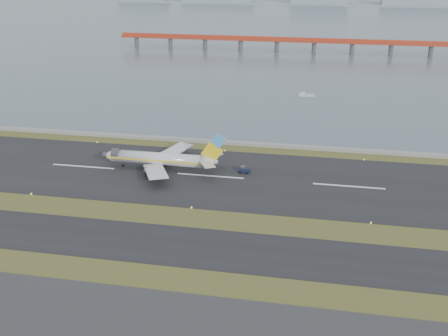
{
  "coord_description": "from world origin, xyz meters",
  "views": [
    {
      "loc": [
        33.52,
        -119.41,
        62.19
      ],
      "look_at": [
        5.69,
        22.0,
        6.09
      ],
      "focal_mm": 45.0,
      "sensor_mm": 36.0,
      "label": 1
    }
  ],
  "objects": [
    {
      "name": "runway_strip",
      "position": [
        0.0,
        30.0,
        0.05
      ],
      "size": [
        1000.0,
        45.0,
        0.1
      ],
      "primitive_type": "cube",
      "color": "black",
      "rests_on": "ground"
    },
    {
      "name": "airliner",
      "position": [
        -15.44,
        32.34,
        3.46
      ],
      "size": [
        38.52,
        32.89,
        12.8
      ],
      "color": "silver",
      "rests_on": "ground"
    },
    {
      "name": "red_pier",
      "position": [
        20.0,
        250.0,
        7.28
      ],
      "size": [
        260.0,
        5.0,
        10.2
      ],
      "color": "#B2361E",
      "rests_on": "ground"
    },
    {
      "name": "pushback_tug",
      "position": [
        9.34,
        34.6,
        1.0
      ],
      "size": [
        3.43,
        2.29,
        2.06
      ],
      "rotation": [
        0.0,
        0.0,
        -0.14
      ],
      "color": "#141C38",
      "rests_on": "ground"
    },
    {
      "name": "ground",
      "position": [
        0.0,
        0.0,
        0.0
      ],
      "size": [
        1000.0,
        1000.0,
        0.0
      ],
      "primitive_type": "plane",
      "color": "#2F4217",
      "rests_on": "ground"
    },
    {
      "name": "workboat_near",
      "position": [
        21.85,
        133.13,
        0.58
      ],
      "size": [
        7.7,
        2.98,
        1.83
      ],
      "rotation": [
        0.0,
        0.0,
        0.08
      ],
      "color": "#B8B9BD",
      "rests_on": "ground"
    },
    {
      "name": "taxiway_strip",
      "position": [
        0.0,
        -12.0,
        0.05
      ],
      "size": [
        1000.0,
        18.0,
        0.1
      ],
      "primitive_type": "cube",
      "color": "black",
      "rests_on": "ground"
    },
    {
      "name": "seawall",
      "position": [
        0.0,
        60.0,
        0.5
      ],
      "size": [
        1000.0,
        2.5,
        1.0
      ],
      "primitive_type": "cube",
      "color": "gray",
      "rests_on": "ground"
    },
    {
      "name": "bay_water",
      "position": [
        0.0,
        460.0,
        0.0
      ],
      "size": [
        1400.0,
        800.0,
        1.3
      ],
      "primitive_type": "cube",
      "color": "#42525E",
      "rests_on": "ground"
    }
  ]
}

